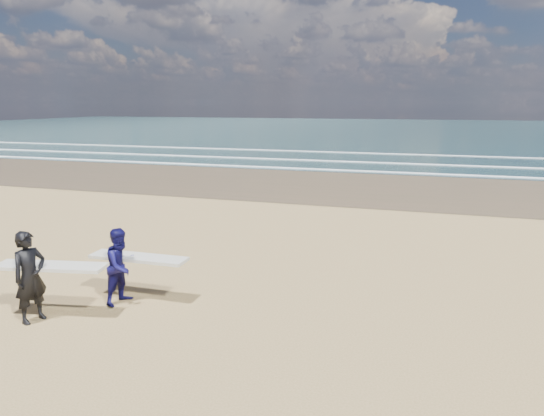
% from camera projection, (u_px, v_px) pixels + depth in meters
% --- Properties ---
extents(ocean, '(220.00, 100.00, 0.02)m').
position_uv_depth(ocean, '(520.00, 132.00, 71.16)').
color(ocean, '#1A373A').
rests_on(ocean, ground).
extents(surfer_near, '(2.26, 1.20, 1.83)m').
position_uv_depth(surfer_near, '(33.00, 275.00, 9.45)').
color(surfer_near, black).
rests_on(surfer_near, ground).
extents(surfer_far, '(2.21, 1.09, 1.65)m').
position_uv_depth(surfer_far, '(123.00, 265.00, 10.36)').
color(surfer_far, '#0E0C44').
rests_on(surfer_far, ground).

